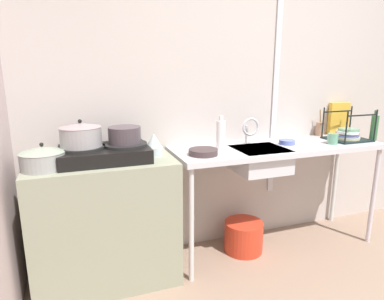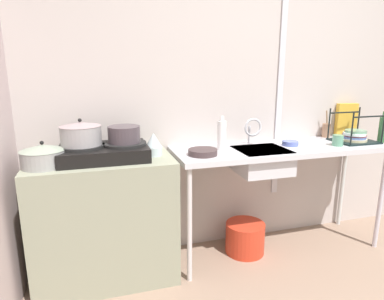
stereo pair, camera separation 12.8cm
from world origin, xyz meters
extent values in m
cube|color=#BEB2AC|center=(0.00, 1.70, 1.30)|extent=(4.72, 0.10, 2.59)
cube|color=silver|center=(0.05, 1.65, 1.43)|extent=(0.05, 0.01, 2.07)
cube|color=gray|center=(-1.41, 1.39, 0.43)|extent=(0.94, 0.52, 0.87)
cube|color=silver|center=(-0.05, 1.39, 0.85)|extent=(1.70, 0.52, 0.04)
cylinder|color=silver|center=(-0.86, 1.17, 0.41)|extent=(0.04, 0.04, 0.83)
cylinder|color=silver|center=(0.76, 1.17, 0.41)|extent=(0.04, 0.04, 0.83)
cylinder|color=silver|center=(-0.86, 1.61, 0.41)|extent=(0.04, 0.04, 0.83)
cylinder|color=silver|center=(0.76, 1.61, 0.41)|extent=(0.04, 0.04, 0.83)
cube|color=black|center=(-1.39, 1.39, 0.91)|extent=(0.57, 0.39, 0.09)
cylinder|color=black|center=(-1.52, 1.39, 0.97)|extent=(0.29, 0.29, 0.02)
cylinder|color=black|center=(-1.25, 1.39, 0.97)|extent=(0.29, 0.29, 0.02)
cylinder|color=gray|center=(-1.52, 1.39, 1.04)|extent=(0.26, 0.26, 0.12)
cone|color=gray|center=(-1.52, 1.39, 1.11)|extent=(0.26, 0.26, 0.03)
sphere|color=black|center=(-1.52, 1.39, 1.14)|extent=(0.02, 0.02, 0.02)
cylinder|color=#44393F|center=(-1.25, 1.39, 1.03)|extent=(0.21, 0.21, 0.11)
cylinder|color=#949493|center=(-1.75, 1.32, 0.92)|extent=(0.26, 0.26, 0.10)
cone|color=gray|center=(-1.75, 1.32, 0.99)|extent=(0.27, 0.27, 0.03)
sphere|color=black|center=(-1.75, 1.32, 1.02)|extent=(0.02, 0.02, 0.02)
cylinder|color=silver|center=(-1.05, 1.40, 0.90)|extent=(0.12, 0.12, 0.06)
cone|color=silver|center=(-1.05, 1.40, 0.98)|extent=(0.11, 0.11, 0.09)
cube|color=silver|center=(-0.25, 1.35, 0.78)|extent=(0.38, 0.36, 0.18)
cylinder|color=silver|center=(-0.25, 1.56, 0.94)|extent=(0.02, 0.02, 0.14)
torus|color=silver|center=(-0.25, 1.50, 1.01)|extent=(0.14, 0.02, 0.14)
cylinder|color=#3D2F30|center=(-0.73, 1.32, 0.89)|extent=(0.21, 0.21, 0.04)
cylinder|color=black|center=(0.45, 1.24, 1.00)|extent=(0.01, 0.01, 0.27)
cylinder|color=black|center=(0.75, 1.24, 1.00)|extent=(0.01, 0.01, 0.27)
cylinder|color=black|center=(0.45, 1.51, 1.00)|extent=(0.01, 0.01, 0.27)
cylinder|color=black|center=(0.75, 1.51, 1.00)|extent=(0.01, 0.01, 0.27)
cylinder|color=black|center=(0.60, 1.24, 1.10)|extent=(0.30, 0.01, 0.01)
cylinder|color=black|center=(0.60, 1.51, 1.10)|extent=(0.30, 0.01, 0.01)
cube|color=black|center=(0.60, 1.37, 0.88)|extent=(0.32, 0.28, 0.01)
cylinder|color=beige|center=(0.59, 1.37, 0.89)|extent=(0.21, 0.21, 0.02)
cylinder|color=#4E66A4|center=(0.60, 1.38, 0.91)|extent=(0.20, 0.20, 0.02)
cylinder|color=#B34A4D|center=(0.61, 1.38, 0.92)|extent=(0.19, 0.19, 0.02)
cylinder|color=white|center=(0.60, 1.37, 0.94)|extent=(0.18, 0.18, 0.02)
cylinder|color=gray|center=(0.61, 1.37, 0.96)|extent=(0.17, 0.17, 0.02)
cylinder|color=#599274|center=(0.38, 1.29, 0.91)|extent=(0.08, 0.08, 0.09)
cylinder|color=#5667B5|center=(0.03, 1.40, 0.89)|extent=(0.13, 0.13, 0.04)
cylinder|color=white|center=(-0.54, 1.43, 0.98)|extent=(0.07, 0.07, 0.21)
cylinder|color=white|center=(-0.54, 1.43, 1.10)|extent=(0.03, 0.03, 0.04)
cylinder|color=#366B40|center=(0.81, 1.30, 0.97)|extent=(0.06, 0.06, 0.21)
cube|color=gold|center=(0.71, 1.61, 1.01)|extent=(0.19, 0.08, 0.29)
cylinder|color=#9A6F53|center=(0.51, 1.60, 0.93)|extent=(0.07, 0.07, 0.12)
cylinder|color=olive|center=(0.51, 1.60, 1.01)|extent=(0.05, 0.02, 0.20)
cylinder|color=red|center=(-0.33, 1.41, 0.12)|extent=(0.31, 0.31, 0.25)
camera|label=1|loc=(-1.56, -0.79, 1.45)|focal=31.31mm
camera|label=2|loc=(-1.44, -0.83, 1.45)|focal=31.31mm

